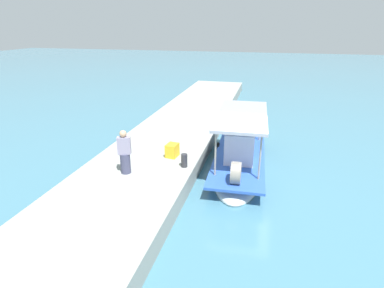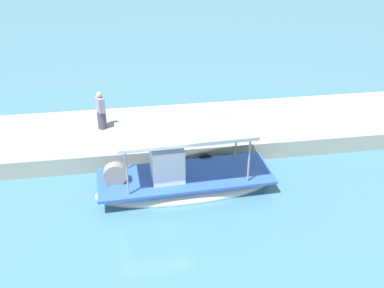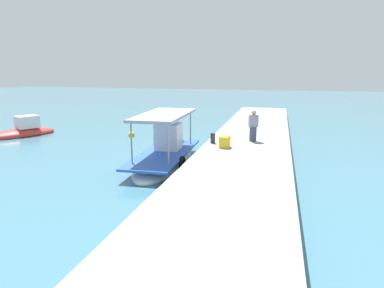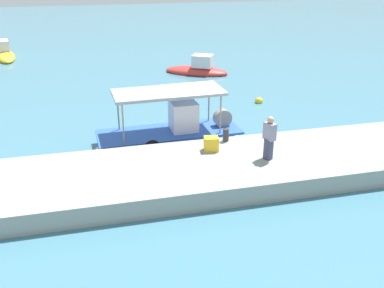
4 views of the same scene
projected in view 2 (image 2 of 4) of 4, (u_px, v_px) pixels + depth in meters
ground_plane at (153, 195)px, 16.03m from camera, size 120.00×120.00×0.00m
dock_quay at (146, 135)px, 19.17m from camera, size 36.00×4.19×0.71m
main_fishing_boat at (183, 179)px, 16.19m from camera, size 6.50×2.39×2.74m
fisherman_near_bollard at (101, 112)px, 18.59m from camera, size 0.46×0.52×1.63m
mooring_bollard at (128, 143)px, 17.31m from camera, size 0.24×0.24×0.51m
cargo_crate at (148, 132)px, 18.04m from camera, size 0.58×0.49×0.54m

